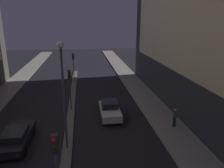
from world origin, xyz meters
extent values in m
cube|color=#66605B|center=(0.00, 17.81, 0.07)|extent=(0.71, 33.63, 0.15)
cube|color=#2D2D2D|center=(0.00, 4.05, 3.94)|extent=(0.32, 0.28, 0.90)
sphere|color=red|center=(0.00, 3.87, 4.24)|extent=(0.20, 0.20, 0.20)
sphere|color=#4C380A|center=(0.00, 3.87, 3.94)|extent=(0.20, 0.20, 0.20)
sphere|color=#0F3D19|center=(0.00, 3.87, 3.64)|extent=(0.20, 0.20, 0.20)
cylinder|color=#4C4C51|center=(0.00, 16.84, 1.82)|extent=(0.12, 0.12, 3.34)
cube|color=#2D2D2D|center=(0.00, 16.84, 3.94)|extent=(0.32, 0.28, 0.90)
sphere|color=red|center=(0.00, 16.66, 4.24)|extent=(0.20, 0.20, 0.20)
sphere|color=#4C380A|center=(0.00, 16.66, 3.94)|extent=(0.20, 0.20, 0.20)
sphere|color=#0F3D19|center=(0.00, 16.66, 3.64)|extent=(0.20, 0.20, 0.20)
cylinder|color=#4C4C51|center=(0.00, 27.75, 1.82)|extent=(0.12, 0.12, 3.34)
cube|color=#2D2D2D|center=(0.00, 27.75, 3.94)|extent=(0.32, 0.28, 0.90)
sphere|color=red|center=(0.00, 27.57, 4.24)|extent=(0.20, 0.20, 0.20)
sphere|color=#4C380A|center=(0.00, 27.57, 3.94)|extent=(0.20, 0.20, 0.20)
sphere|color=#0F3D19|center=(0.00, 27.57, 3.64)|extent=(0.20, 0.20, 0.20)
cylinder|color=#4C4C51|center=(0.00, 9.73, 3.83)|extent=(0.16, 0.16, 7.37)
sphere|color=#F9EAB2|center=(0.00, 9.73, 7.65)|extent=(0.46, 0.46, 0.46)
cube|color=black|center=(-3.80, 10.81, 0.62)|extent=(1.92, 4.75, 0.60)
cube|color=black|center=(-3.80, 10.46, 1.15)|extent=(1.63, 2.14, 0.47)
cube|color=red|center=(-3.13, 8.44, 0.65)|extent=(0.14, 0.04, 0.10)
cylinder|color=black|center=(-4.65, 12.28, 0.32)|extent=(0.22, 0.64, 0.64)
cylinder|color=black|center=(-2.95, 12.28, 0.32)|extent=(0.22, 0.64, 0.64)
cylinder|color=black|center=(-2.95, 9.34, 0.32)|extent=(0.22, 0.64, 0.64)
cube|color=silver|center=(3.80, 14.67, 0.65)|extent=(1.79, 4.11, 0.67)
cube|color=black|center=(3.80, 14.97, 1.28)|extent=(1.52, 1.85, 0.58)
cube|color=red|center=(3.17, 16.72, 0.69)|extent=(0.14, 0.04, 0.10)
cube|color=red|center=(4.43, 16.72, 0.69)|extent=(0.14, 0.04, 0.10)
cylinder|color=black|center=(3.01, 15.94, 0.32)|extent=(0.22, 0.64, 0.64)
cylinder|color=black|center=(4.59, 15.94, 0.32)|extent=(0.22, 0.64, 0.64)
cylinder|color=black|center=(3.01, 13.39, 0.32)|extent=(0.22, 0.64, 0.64)
cylinder|color=black|center=(4.59, 13.39, 0.32)|extent=(0.22, 0.64, 0.64)
cylinder|color=black|center=(9.15, 11.82, 0.52)|extent=(0.24, 0.24, 0.78)
cylinder|color=#33563D|center=(9.15, 11.82, 1.25)|extent=(0.32, 0.32, 0.69)
sphere|color=beige|center=(9.15, 11.82, 1.71)|extent=(0.22, 0.22, 0.22)
camera|label=1|loc=(1.36, -4.68, 9.23)|focal=35.00mm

